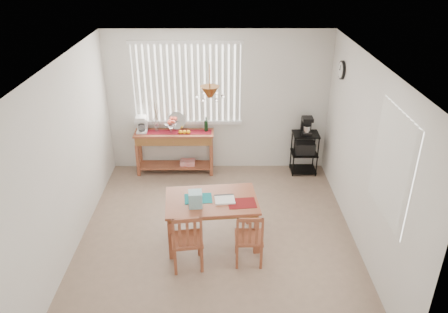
{
  "coord_description": "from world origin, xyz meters",
  "views": [
    {
      "loc": [
        0.07,
        -5.24,
        3.94
      ],
      "look_at": [
        0.1,
        0.55,
        1.05
      ],
      "focal_mm": 35.0,
      "sensor_mm": 36.0,
      "label": 1
    }
  ],
  "objects_px": {
    "sideboard": "(175,142)",
    "chair_right": "(249,238)",
    "wire_cart": "(304,149)",
    "chair_left": "(187,241)",
    "cart_items": "(307,126)",
    "dining_table": "(212,204)"
  },
  "relations": [
    {
      "from": "wire_cart",
      "to": "cart_items",
      "type": "bearing_deg",
      "value": 90.0
    },
    {
      "from": "wire_cart",
      "to": "chair_right",
      "type": "bearing_deg",
      "value": -114.39
    },
    {
      "from": "dining_table",
      "to": "wire_cart",
      "type": "bearing_deg",
      "value": 51.09
    },
    {
      "from": "cart_items",
      "to": "chair_left",
      "type": "xyz_separation_m",
      "value": [
        -1.97,
        -2.66,
        -0.51
      ]
    },
    {
      "from": "sideboard",
      "to": "cart_items",
      "type": "bearing_deg",
      "value": -0.48
    },
    {
      "from": "cart_items",
      "to": "chair_right",
      "type": "height_order",
      "value": "cart_items"
    },
    {
      "from": "sideboard",
      "to": "cart_items",
      "type": "xyz_separation_m",
      "value": [
        2.38,
        -0.02,
        0.33
      ]
    },
    {
      "from": "wire_cart",
      "to": "chair_left",
      "type": "relative_size",
      "value": 0.91
    },
    {
      "from": "sideboard",
      "to": "dining_table",
      "type": "relative_size",
      "value": 1.06
    },
    {
      "from": "chair_right",
      "to": "cart_items",
      "type": "bearing_deg",
      "value": 65.68
    },
    {
      "from": "chair_left",
      "to": "dining_table",
      "type": "bearing_deg",
      "value": 62.26
    },
    {
      "from": "dining_table",
      "to": "chair_left",
      "type": "xyz_separation_m",
      "value": [
        -0.31,
        -0.58,
        -0.18
      ]
    },
    {
      "from": "chair_right",
      "to": "dining_table",
      "type": "bearing_deg",
      "value": 135.06
    },
    {
      "from": "sideboard",
      "to": "chair_right",
      "type": "relative_size",
      "value": 1.78
    },
    {
      "from": "dining_table",
      "to": "chair_left",
      "type": "height_order",
      "value": "chair_left"
    },
    {
      "from": "wire_cart",
      "to": "chair_left",
      "type": "bearing_deg",
      "value": -126.69
    },
    {
      "from": "sideboard",
      "to": "cart_items",
      "type": "distance_m",
      "value": 2.4
    },
    {
      "from": "cart_items",
      "to": "chair_left",
      "type": "bearing_deg",
      "value": -126.61
    },
    {
      "from": "dining_table",
      "to": "chair_right",
      "type": "relative_size",
      "value": 1.68
    },
    {
      "from": "sideboard",
      "to": "chair_right",
      "type": "height_order",
      "value": "sideboard"
    },
    {
      "from": "chair_left",
      "to": "chair_right",
      "type": "distance_m",
      "value": 0.82
    },
    {
      "from": "sideboard",
      "to": "chair_right",
      "type": "xyz_separation_m",
      "value": [
        1.22,
        -2.6,
        -0.21
      ]
    }
  ]
}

